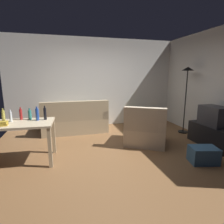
# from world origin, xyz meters

# --- Properties ---
(ground_plane) EXTENTS (5.20, 4.40, 0.02)m
(ground_plane) POSITION_xyz_m (0.00, 0.00, -0.01)
(ground_plane) COLOR brown
(wall_rear) EXTENTS (5.20, 0.10, 2.70)m
(wall_rear) POSITION_xyz_m (0.00, 2.20, 1.35)
(wall_rear) COLOR silver
(wall_rear) RESTS_ON ground_plane
(wall_right) EXTENTS (0.10, 4.40, 2.70)m
(wall_right) POSITION_xyz_m (2.60, 0.00, 1.35)
(wall_right) COLOR silver
(wall_right) RESTS_ON ground_plane
(couch) EXTENTS (1.78, 0.84, 0.92)m
(couch) POSITION_xyz_m (-0.69, 1.59, 0.31)
(couch) COLOR tan
(couch) RESTS_ON ground_plane
(tv_stand) EXTENTS (0.44, 1.10, 0.48)m
(tv_stand) POSITION_xyz_m (2.25, -0.29, 0.24)
(tv_stand) COLOR black
(tv_stand) RESTS_ON ground_plane
(tv) EXTENTS (0.41, 0.60, 0.44)m
(tv) POSITION_xyz_m (2.25, -0.29, 0.70)
(tv) COLOR #2D2D33
(tv) RESTS_ON tv_stand
(torchiere_lamp) EXTENTS (0.32, 0.32, 1.81)m
(torchiere_lamp) POSITION_xyz_m (2.25, 0.74, 1.41)
(torchiere_lamp) COLOR black
(torchiere_lamp) RESTS_ON ground_plane
(desk) EXTENTS (1.24, 0.77, 0.76)m
(desk) POSITION_xyz_m (-1.79, -0.04, 0.65)
(desk) COLOR #C6B28E
(desk) RESTS_ON ground_plane
(potted_plant) EXTENTS (0.36, 0.36, 0.57)m
(potted_plant) POSITION_xyz_m (1.31, 1.90, 0.33)
(potted_plant) COLOR brown
(potted_plant) RESTS_ON ground_plane
(armchair) EXTENTS (1.20, 1.18, 0.92)m
(armchair) POSITION_xyz_m (0.83, 0.22, 0.32)
(armchair) COLOR beige
(armchair) RESTS_ON ground_plane
(storage_box) EXTENTS (0.55, 0.44, 0.30)m
(storage_box) POSITION_xyz_m (1.46, -0.94, 0.15)
(storage_box) COLOR #386084
(storage_box) RESTS_ON ground_plane
(bottle_squat) EXTENTS (0.06, 0.06, 0.24)m
(bottle_squat) POSITION_xyz_m (-2.07, 0.17, 0.86)
(bottle_squat) COLOR #BCB24C
(bottle_squat) RESTS_ON desk
(bottle_clear) EXTENTS (0.05, 0.05, 0.22)m
(bottle_clear) POSITION_xyz_m (-1.93, 0.09, 0.86)
(bottle_clear) COLOR silver
(bottle_clear) RESTS_ON desk
(bottle_red) EXTENTS (0.05, 0.05, 0.24)m
(bottle_red) POSITION_xyz_m (-1.78, 0.19, 0.87)
(bottle_red) COLOR #AD2323
(bottle_red) RESTS_ON desk
(bottle_tall) EXTENTS (0.06, 0.06, 0.22)m
(bottle_tall) POSITION_xyz_m (-1.62, 0.17, 0.85)
(bottle_tall) COLOR teal
(bottle_tall) RESTS_ON desk
(bottle_blue) EXTENTS (0.06, 0.06, 0.27)m
(bottle_blue) POSITION_xyz_m (-1.47, 0.06, 0.88)
(bottle_blue) COLOR #2347A3
(bottle_blue) RESTS_ON desk
(bottle_dark) EXTENTS (0.05, 0.05, 0.27)m
(bottle_dark) POSITION_xyz_m (-1.33, 0.07, 0.88)
(bottle_dark) COLOR black
(bottle_dark) RESTS_ON desk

